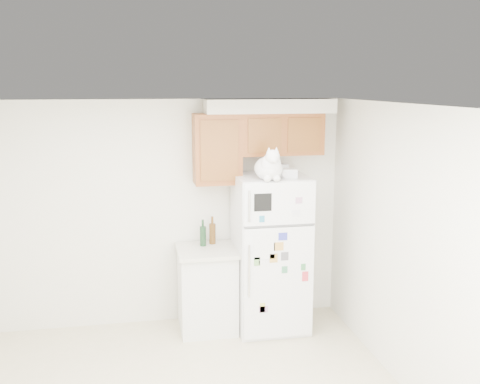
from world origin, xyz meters
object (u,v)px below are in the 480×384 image
object	(u,v)px
base_counter	(207,289)
storage_box_front	(290,173)
refrigerator	(271,253)
bottle_green	(203,233)
bottle_amber	(212,230)
storage_box_back	(279,169)
cat	(270,167)

from	to	relation	value
base_counter	storage_box_front	size ratio (longest dim) A/B	6.13
refrigerator	base_counter	bearing A→B (deg)	173.91
refrigerator	bottle_green	distance (m)	0.77
storage_box_front	bottle_green	distance (m)	1.16
base_counter	bottle_amber	size ratio (longest dim) A/B	2.99
storage_box_back	storage_box_front	world-z (taller)	storage_box_back
refrigerator	bottle_green	xyz separation A→B (m)	(-0.72, 0.18, 0.22)
cat	bottle_green	bearing A→B (deg)	145.95
bottle_green	bottle_amber	size ratio (longest dim) A/B	0.95
base_counter	bottle_amber	bearing A→B (deg)	62.69
storage_box_back	bottle_green	xyz separation A→B (m)	(-0.84, 0.02, -0.68)
refrigerator	cat	size ratio (longest dim) A/B	3.36
refrigerator	storage_box_front	distance (m)	0.92
refrigerator	cat	bearing A→B (deg)	-108.43
storage_box_back	storage_box_front	distance (m)	0.30
refrigerator	storage_box_back	xyz separation A→B (m)	(0.12, 0.16, 0.90)
base_counter	cat	size ratio (longest dim) A/B	1.82
storage_box_back	refrigerator	bearing A→B (deg)	-151.89
cat	storage_box_front	xyz separation A→B (m)	(0.25, 0.11, -0.09)
storage_box_front	bottle_amber	bearing A→B (deg)	170.68
bottle_amber	refrigerator	bearing A→B (deg)	-21.89
storage_box_back	base_counter	bearing A→B (deg)	161.94
storage_box_front	cat	bearing A→B (deg)	-139.28
refrigerator	bottle_green	bearing A→B (deg)	165.91
storage_box_front	bottle_amber	distance (m)	1.09
base_counter	storage_box_front	bearing A→B (deg)	-13.73
storage_box_front	bottle_amber	xyz separation A→B (m)	(-0.77, 0.38, -0.67)
cat	storage_box_front	distance (m)	0.29
storage_box_back	bottle_green	world-z (taller)	storage_box_back
cat	bottle_green	distance (m)	1.08
cat	bottle_amber	world-z (taller)	cat
storage_box_back	bottle_green	size ratio (longest dim) A/B	0.61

